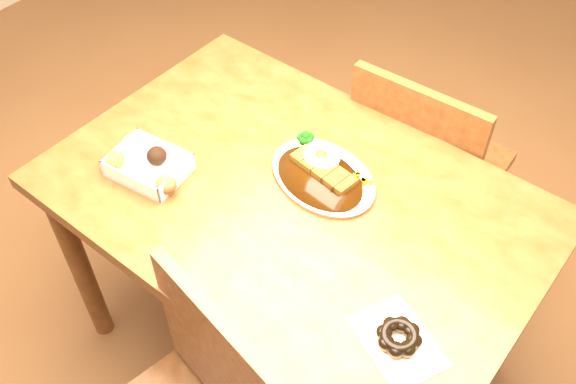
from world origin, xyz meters
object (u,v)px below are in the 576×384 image
Objects in this scene: chair_far at (422,168)px; donut_box at (146,164)px; katsu_curry_plate at (323,173)px; pon_de_ring at (399,337)px; table at (293,221)px.

chair_far is 0.88m from donut_box.
katsu_curry_plate is 1.48× the size of donut_box.
pon_de_ring is at bearing -34.93° from katsu_curry_plate.
katsu_curry_plate reaches higher than donut_box.
chair_far is 2.64× the size of katsu_curry_plate.
chair_far is at bearing 58.50° from donut_box.
table is 0.15m from katsu_curry_plate.
katsu_curry_plate is 1.45× the size of pon_de_ring.
pon_de_ring reaches higher than table.
donut_box is (-0.36, -0.26, 0.01)m from katsu_curry_plate.
chair_far is 0.84m from pon_de_ring.
table is 5.39× the size of donut_box.
pon_de_ring is at bearing -1.10° from donut_box.
katsu_curry_plate reaches higher than table.
table is 0.47m from pon_de_ring.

